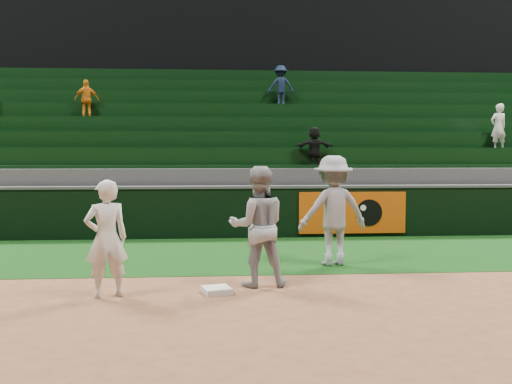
# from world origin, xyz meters

# --- Properties ---
(ground) EXTENTS (70.00, 70.00, 0.00)m
(ground) POSITION_xyz_m (0.00, 0.00, 0.00)
(ground) COLOR brown
(ground) RESTS_ON ground
(foul_grass) EXTENTS (36.00, 4.20, 0.01)m
(foul_grass) POSITION_xyz_m (0.00, 3.00, 0.00)
(foul_grass) COLOR #0C330D
(foul_grass) RESTS_ON ground
(upper_deck) EXTENTS (40.00, 12.00, 12.00)m
(upper_deck) POSITION_xyz_m (0.00, 17.45, 6.00)
(upper_deck) COLOR black
(upper_deck) RESTS_ON ground
(first_base) EXTENTS (0.48, 0.48, 0.09)m
(first_base) POSITION_xyz_m (-0.29, -0.22, 0.04)
(first_base) COLOR white
(first_base) RESTS_ON ground
(first_baseman) EXTENTS (0.71, 0.60, 1.67)m
(first_baseman) POSITION_xyz_m (-1.84, -0.32, 0.83)
(first_baseman) COLOR silver
(first_baseman) RESTS_ON ground
(baserunner) EXTENTS (0.93, 0.74, 1.84)m
(baserunner) POSITION_xyz_m (0.35, 0.19, 0.92)
(baserunner) COLOR #999CA3
(baserunner) RESTS_ON ground
(base_coach) EXTENTS (1.39, 0.95, 1.98)m
(base_coach) POSITION_xyz_m (1.83, 1.70, 1.00)
(base_coach) COLOR gray
(base_coach) RESTS_ON foul_grass
(field_wall) EXTENTS (36.00, 0.45, 1.25)m
(field_wall) POSITION_xyz_m (0.03, 5.20, 0.63)
(field_wall) COLOR black
(field_wall) RESTS_ON ground
(stadium_seating) EXTENTS (36.00, 5.95, 4.85)m
(stadium_seating) POSITION_xyz_m (0.00, 8.97, 1.70)
(stadium_seating) COLOR #3B3B3D
(stadium_seating) RESTS_ON ground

